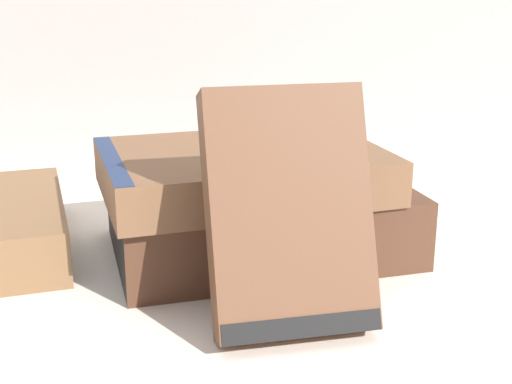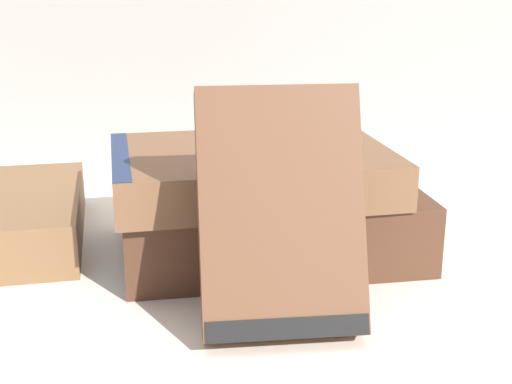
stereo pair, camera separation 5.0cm
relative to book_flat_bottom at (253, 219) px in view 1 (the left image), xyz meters
The scene contains 6 objects.
ground_plane 0.07m from the book_flat_bottom, 154.59° to the right, with size 3.00×3.00×0.00m, color silver.
book_flat_bottom is the anchor object (origin of this frame).
book_flat_top 0.04m from the book_flat_bottom, 148.20° to the right, with size 0.21×0.16×0.03m.
book_leaning_front 0.12m from the book_flat_bottom, 92.13° to the right, with size 0.09×0.07×0.14m.
pocket_watch 0.07m from the book_flat_bottom, ahead, with size 0.06×0.06×0.01m.
reading_glasses 0.18m from the book_flat_bottom, 111.17° to the left, with size 0.10×0.07×0.00m.
Camera 1 is at (-0.04, -0.46, 0.20)m, focal length 50.00 mm.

